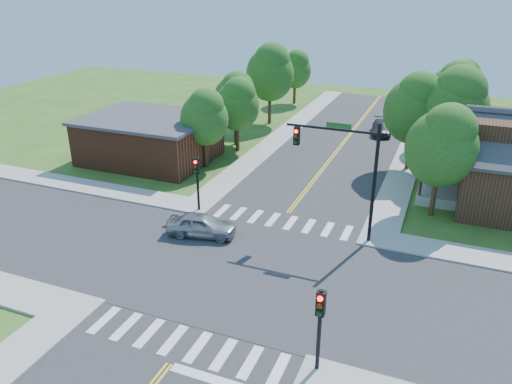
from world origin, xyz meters
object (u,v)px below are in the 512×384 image
at_px(signal_mast_ne, 346,161).
at_px(car_silver, 202,225).
at_px(signal_pole_se, 320,316).
at_px(signal_pole_nw, 197,174).
at_px(car_dgrey, 381,128).

relative_size(signal_mast_ne, car_silver, 1.64).
xyz_separation_m(signal_pole_se, signal_pole_nw, (-11.20, 11.20, 0.00)).
relative_size(signal_pole_se, car_silver, 0.87).
distance_m(signal_pole_nw, car_dgrey, 23.99).
bearing_deg(car_dgrey, signal_mast_ne, -96.50).
xyz_separation_m(signal_pole_nw, car_dgrey, (8.39, 22.38, -2.02)).
bearing_deg(car_dgrey, signal_pole_nw, -119.92).
bearing_deg(car_silver, car_dgrey, -26.22).
xyz_separation_m(car_silver, car_dgrey, (6.61, 25.32, -0.07)).
xyz_separation_m(signal_pole_se, car_silver, (-9.43, 8.26, -1.96)).
bearing_deg(car_silver, signal_mast_ne, -80.71).
xyz_separation_m(signal_pole_se, car_dgrey, (-2.81, 33.58, -2.02)).
bearing_deg(car_dgrey, car_silver, -114.02).
height_order(signal_pole_se, car_dgrey, signal_pole_se).
relative_size(signal_mast_ne, signal_pole_nw, 1.89).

